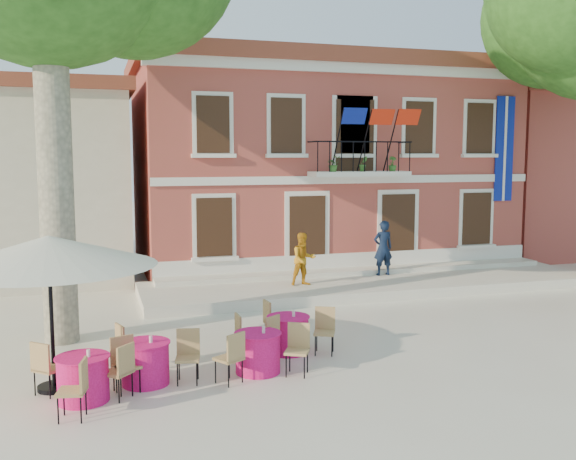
# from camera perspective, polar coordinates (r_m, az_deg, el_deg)

# --- Properties ---
(ground) EXTENTS (90.00, 90.00, 0.00)m
(ground) POSITION_cam_1_polar(r_m,az_deg,el_deg) (15.20, 7.54, -8.97)
(ground) COLOR beige
(ground) RESTS_ON ground
(main_building) EXTENTS (13.50, 9.59, 7.50)m
(main_building) POSITION_cam_1_polar(r_m,az_deg,el_deg) (24.67, 2.29, 5.95)
(main_building) COLOR #A5413B
(main_building) RESTS_ON ground
(neighbor_east) EXTENTS (9.40, 9.40, 6.40)m
(neighbor_east) POSITION_cam_1_polar(r_m,az_deg,el_deg) (31.56, 22.75, 4.57)
(neighbor_east) COLOR #A5413B
(neighbor_east) RESTS_ON ground
(terrace) EXTENTS (14.00, 3.40, 0.30)m
(terrace) POSITION_cam_1_polar(r_m,az_deg,el_deg) (19.87, 7.56, -4.81)
(terrace) COLOR silver
(terrace) RESTS_ON ground
(patio_umbrella) EXTENTS (3.66, 3.66, 2.72)m
(patio_umbrella) POSITION_cam_1_polar(r_m,az_deg,el_deg) (11.69, -20.51, -1.81)
(patio_umbrella) COLOR black
(patio_umbrella) RESTS_ON ground
(pedestrian_navy) EXTENTS (0.64, 0.42, 1.74)m
(pedestrian_navy) POSITION_cam_1_polar(r_m,az_deg,el_deg) (20.48, 8.45, -1.59)
(pedestrian_navy) COLOR #0F1A32
(pedestrian_navy) RESTS_ON terrace
(pedestrian_orange) EXTENTS (0.80, 0.65, 1.54)m
(pedestrian_orange) POSITION_cam_1_polar(r_m,az_deg,el_deg) (18.70, 1.38, -2.61)
(pedestrian_orange) COLOR orange
(pedestrian_orange) RESTS_ON terrace
(cafe_table_0) EXTENTS (1.87, 1.65, 0.95)m
(cafe_table_0) POSITION_cam_1_polar(r_m,az_deg,el_deg) (12.29, -2.70, -10.63)
(cafe_table_0) COLOR #F01685
(cafe_table_0) RESTS_ON ground
(cafe_table_1) EXTENTS (1.79, 1.83, 0.95)m
(cafe_table_1) POSITION_cam_1_polar(r_m,az_deg,el_deg) (11.97, -12.56, -11.27)
(cafe_table_1) COLOR #F01685
(cafe_table_1) RESTS_ON ground
(cafe_table_2) EXTENTS (1.83, 1.78, 0.95)m
(cafe_table_2) POSITION_cam_1_polar(r_m,az_deg,el_deg) (11.45, -17.76, -12.27)
(cafe_table_2) COLOR #F01685
(cafe_table_2) RESTS_ON ground
(cafe_table_3) EXTENTS (1.86, 1.70, 0.95)m
(cafe_table_3) POSITION_cam_1_polar(r_m,az_deg,el_deg) (13.46, 0.02, -9.08)
(cafe_table_3) COLOR #F01685
(cafe_table_3) RESTS_ON ground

